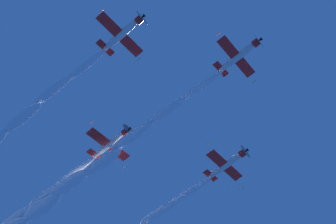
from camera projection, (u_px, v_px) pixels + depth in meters
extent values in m
ellipsoid|color=silver|center=(238.00, 56.00, 75.25)|extent=(7.14, 2.67, 1.63)
cylinder|color=red|center=(256.00, 43.00, 74.55)|extent=(1.21, 1.57, 1.46)
cone|color=black|center=(260.00, 40.00, 74.40)|extent=(0.86, 0.79, 0.70)
cylinder|color=#3F3F47|center=(259.00, 41.00, 74.43)|extent=(0.63, 3.09, 3.14)
cube|color=red|center=(237.00, 57.00, 75.12)|extent=(2.83, 8.50, 3.36)
ellipsoid|color=silver|center=(254.00, 81.00, 74.98)|extent=(1.00, 0.49, 0.36)
ellipsoid|color=silver|center=(219.00, 33.00, 75.27)|extent=(1.00, 0.49, 0.36)
cube|color=red|center=(221.00, 69.00, 75.97)|extent=(1.43, 3.13, 1.27)
cube|color=silver|center=(221.00, 69.00, 76.50)|extent=(1.27, 0.72, 1.17)
ellipsoid|color=#1E232D|center=(240.00, 55.00, 75.60)|extent=(1.74, 1.20, 0.95)
ellipsoid|color=silver|center=(226.00, 165.00, 81.48)|extent=(7.14, 2.67, 1.65)
cylinder|color=red|center=(243.00, 153.00, 80.78)|extent=(1.21, 1.57, 1.46)
cone|color=black|center=(246.00, 151.00, 80.64)|extent=(0.86, 0.79, 0.70)
cylinder|color=#3F3F47|center=(245.00, 151.00, 80.67)|extent=(0.64, 3.08, 3.14)
cube|color=red|center=(225.00, 166.00, 81.35)|extent=(2.83, 8.50, 3.35)
ellipsoid|color=silver|center=(241.00, 188.00, 81.22)|extent=(1.00, 0.49, 0.36)
ellipsoid|color=silver|center=(208.00, 143.00, 81.49)|extent=(1.00, 0.49, 0.36)
cube|color=red|center=(210.00, 176.00, 82.19)|extent=(1.43, 3.13, 1.26)
cube|color=silver|center=(210.00, 175.00, 82.72)|extent=(1.28, 0.72, 1.17)
ellipsoid|color=#1E232D|center=(228.00, 163.00, 81.83)|extent=(1.74, 1.20, 0.95)
ellipsoid|color=silver|center=(122.00, 34.00, 73.54)|extent=(7.15, 2.78, 2.02)
cylinder|color=red|center=(139.00, 20.00, 73.02)|extent=(1.27, 1.57, 1.50)
cone|color=black|center=(143.00, 17.00, 72.91)|extent=(0.88, 0.80, 0.74)
cylinder|color=#3F3F47|center=(142.00, 18.00, 72.94)|extent=(0.78, 3.04, 3.11)
cube|color=red|center=(120.00, 35.00, 73.40)|extent=(2.83, 8.57, 3.33)
ellipsoid|color=silver|center=(139.00, 59.00, 73.30)|extent=(1.01, 0.50, 0.41)
ellipsoid|color=silver|center=(102.00, 11.00, 73.50)|extent=(1.01, 0.50, 0.41)
cube|color=red|center=(105.00, 48.00, 74.09)|extent=(1.43, 3.16, 1.28)
cube|color=silver|center=(106.00, 48.00, 74.62)|extent=(1.33, 0.72, 1.24)
ellipsoid|color=#1E232D|center=(124.00, 33.00, 73.92)|extent=(1.77, 1.21, 1.03)
ellipsoid|color=silver|center=(110.00, 144.00, 80.91)|extent=(7.15, 2.69, 1.71)
cylinder|color=red|center=(126.00, 132.00, 80.25)|extent=(1.22, 1.56, 1.46)
cone|color=black|center=(129.00, 129.00, 80.11)|extent=(0.86, 0.79, 0.71)
cylinder|color=#3F3F47|center=(128.00, 130.00, 80.14)|extent=(0.66, 3.07, 3.12)
cube|color=red|center=(109.00, 145.00, 80.79)|extent=(2.83, 8.53, 3.30)
ellipsoid|color=silver|center=(125.00, 167.00, 80.68)|extent=(1.00, 0.49, 0.37)
ellipsoid|color=silver|center=(92.00, 122.00, 80.89)|extent=(1.00, 0.49, 0.37)
cube|color=red|center=(95.00, 155.00, 81.60)|extent=(1.43, 3.14, 1.25)
cube|color=silver|center=(96.00, 155.00, 82.13)|extent=(1.29, 0.72, 1.19)
ellipsoid|color=#1E232D|center=(112.00, 142.00, 81.28)|extent=(1.74, 1.20, 0.97)
ellipsoid|color=white|center=(200.00, 87.00, 76.57)|extent=(8.47, 2.42, 1.68)
ellipsoid|color=white|center=(163.00, 113.00, 77.83)|extent=(8.53, 2.68, 1.94)
ellipsoid|color=white|center=(131.00, 137.00, 78.98)|extent=(8.59, 2.94, 2.20)
ellipsoid|color=white|center=(101.00, 163.00, 80.03)|extent=(8.65, 3.20, 2.46)
ellipsoid|color=white|center=(68.00, 184.00, 80.93)|extent=(8.71, 3.46, 2.72)
ellipsoid|color=white|center=(41.00, 208.00, 82.52)|extent=(8.78, 3.72, 2.98)
ellipsoid|color=white|center=(190.00, 191.00, 82.75)|extent=(8.47, 2.42, 1.68)
ellipsoid|color=white|center=(160.00, 212.00, 83.87)|extent=(8.53, 2.68, 1.94)
ellipsoid|color=white|center=(84.00, 67.00, 74.78)|extent=(8.47, 2.42, 1.68)
ellipsoid|color=white|center=(51.00, 91.00, 75.98)|extent=(8.53, 2.68, 1.94)
ellipsoid|color=white|center=(21.00, 119.00, 77.13)|extent=(8.59, 2.94, 2.20)
ellipsoid|color=white|center=(75.00, 171.00, 82.25)|extent=(8.47, 2.42, 1.68)
ellipsoid|color=white|center=(47.00, 194.00, 83.34)|extent=(8.53, 2.68, 1.94)
ellipsoid|color=white|center=(17.00, 217.00, 84.63)|extent=(8.59, 2.94, 2.20)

